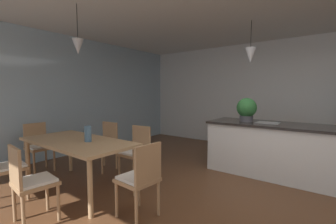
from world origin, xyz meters
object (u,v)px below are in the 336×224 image
at_px(dining_table, 77,145).
at_px(vase_on_dining_table, 88,134).
at_px(chair_far_left, 105,144).
at_px(chair_window_end, 39,145).
at_px(chair_near_left, 3,166).
at_px(chair_kitchen_end, 140,177).
at_px(potted_plant_on_island, 247,109).
at_px(kitchen_island, 271,148).
at_px(chair_far_right, 136,151).
at_px(chair_near_right, 30,181).

distance_m(dining_table, vase_on_dining_table, 0.28).
height_order(dining_table, vase_on_dining_table, vase_on_dining_table).
height_order(chair_far_left, chair_window_end, same).
height_order(chair_far_left, vase_on_dining_table, vase_on_dining_table).
bearing_deg(chair_near_left, vase_on_dining_table, 53.38).
height_order(chair_kitchen_end, potted_plant_on_island, potted_plant_on_island).
bearing_deg(vase_on_dining_table, dining_table, -168.25).
distance_m(chair_kitchen_end, potted_plant_on_island, 2.49).
relative_size(chair_kitchen_end, chair_window_end, 1.00).
xyz_separation_m(chair_far_left, kitchen_island, (2.55, 1.56, -0.01)).
distance_m(chair_window_end, kitchen_island, 4.16).
height_order(dining_table, chair_far_left, chair_far_left).
height_order(dining_table, chair_near_left, chair_near_left).
xyz_separation_m(chair_kitchen_end, chair_window_end, (-2.57, 0.00, 0.00)).
distance_m(chair_near_left, chair_window_end, 1.18).
bearing_deg(vase_on_dining_table, chair_far_right, 75.46).
xyz_separation_m(chair_near_right, chair_window_end, (-1.69, 0.80, 0.00)).
bearing_deg(chair_near_right, kitchen_island, 61.35).
height_order(chair_near_right, potted_plant_on_island, potted_plant_on_island).
bearing_deg(chair_kitchen_end, dining_table, 179.87).
bearing_deg(potted_plant_on_island, chair_near_right, -112.04).
bearing_deg(chair_far_left, vase_on_dining_table, -50.36).
bearing_deg(dining_table, chair_window_end, 179.96).
height_order(chair_kitchen_end, chair_window_end, same).
xyz_separation_m(dining_table, chair_window_end, (-1.28, 0.00, -0.19)).
bearing_deg(chair_near_left, dining_table, 62.56).
height_order(chair_window_end, potted_plant_on_island, potted_plant_on_island).
relative_size(chair_far_left, chair_kitchen_end, 1.00).
bearing_deg(kitchen_island, vase_on_dining_table, -129.65).
xyz_separation_m(chair_window_end, vase_on_dining_table, (1.50, 0.04, 0.37)).
bearing_deg(dining_table, chair_far_right, 62.97).
height_order(chair_kitchen_end, kitchen_island, kitchen_island).
relative_size(chair_far_right, kitchen_island, 0.41).
bearing_deg(chair_far_right, chair_near_left, -117.23).
bearing_deg(dining_table, potted_plant_on_island, 54.49).
height_order(chair_window_end, kitchen_island, kitchen_island).
bearing_deg(chair_near_left, chair_far_left, 89.96).
xyz_separation_m(chair_kitchen_end, potted_plant_on_island, (0.40, 2.37, 0.66)).
height_order(chair_near_left, vase_on_dining_table, vase_on_dining_table).
relative_size(chair_kitchen_end, kitchen_island, 0.41).
height_order(chair_far_left, chair_near_left, same).
distance_m(chair_near_left, vase_on_dining_table, 1.12).
relative_size(chair_near_right, potted_plant_on_island, 2.02).
height_order(dining_table, chair_kitchen_end, chair_kitchen_end).
xyz_separation_m(chair_far_left, chair_kitchen_end, (1.70, -0.80, 0.00)).
xyz_separation_m(dining_table, potted_plant_on_island, (1.69, 2.36, 0.47)).
bearing_deg(potted_plant_on_island, vase_on_dining_table, -122.44).
relative_size(chair_window_end, kitchen_island, 0.41).
relative_size(chair_far_right, chair_far_left, 1.00).
relative_size(dining_table, chair_kitchen_end, 2.10).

